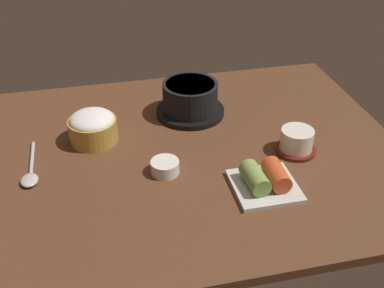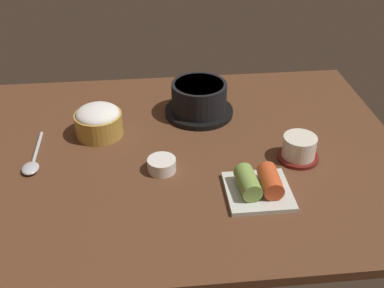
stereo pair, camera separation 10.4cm
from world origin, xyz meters
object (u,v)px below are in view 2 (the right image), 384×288
(tea_cup_with_saucer, at_px, (299,148))
(banchan_cup_center, at_px, (162,164))
(stone_pot, at_px, (199,99))
(rice_bowl, at_px, (98,120))
(kimchi_plate, at_px, (259,186))
(spoon, at_px, (32,163))

(tea_cup_with_saucer, relative_size, banchan_cup_center, 1.50)
(stone_pot, bearing_deg, rice_bowl, -163.63)
(stone_pot, xyz_separation_m, rice_bowl, (-0.24, -0.07, -0.00))
(tea_cup_with_saucer, distance_m, kimchi_plate, 0.16)
(tea_cup_with_saucer, height_order, spoon, tea_cup_with_saucer)
(rice_bowl, bearing_deg, banchan_cup_center, -48.71)
(stone_pot, xyz_separation_m, banchan_cup_center, (-0.11, -0.23, -0.03))
(stone_pot, bearing_deg, kimchi_plate, -76.17)
(rice_bowl, bearing_deg, spoon, -141.30)
(rice_bowl, xyz_separation_m, tea_cup_with_saucer, (0.44, -0.15, -0.01))
(spoon, bearing_deg, rice_bowl, 38.70)
(stone_pot, relative_size, kimchi_plate, 1.34)
(banchan_cup_center, bearing_deg, spoon, 170.12)
(stone_pot, relative_size, tea_cup_with_saucer, 1.90)
(banchan_cup_center, xyz_separation_m, kimchi_plate, (0.19, -0.10, 0.00))
(tea_cup_with_saucer, distance_m, banchan_cup_center, 0.30)
(rice_bowl, distance_m, banchan_cup_center, 0.21)
(stone_pot, distance_m, rice_bowl, 0.26)
(kimchi_plate, height_order, spoon, kimchi_plate)
(tea_cup_with_saucer, bearing_deg, spoon, 176.47)
(stone_pot, bearing_deg, banchan_cup_center, -114.70)
(rice_bowl, height_order, banchan_cup_center, rice_bowl)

